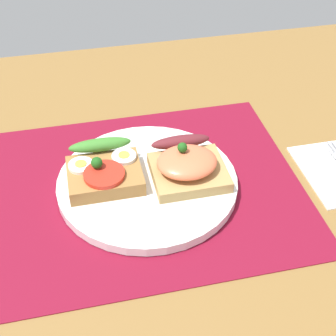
# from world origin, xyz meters

# --- Properties ---
(ground_plane) EXTENTS (1.20, 0.90, 0.03)m
(ground_plane) POSITION_xyz_m (0.00, 0.00, -0.02)
(ground_plane) COLOR olive
(placemat) EXTENTS (0.44, 0.36, 0.00)m
(placemat) POSITION_xyz_m (0.00, 0.00, 0.00)
(placemat) COLOR maroon
(placemat) RESTS_ON ground_plane
(plate) EXTENTS (0.25, 0.25, 0.01)m
(plate) POSITION_xyz_m (0.00, 0.00, 0.01)
(plate) COLOR white
(plate) RESTS_ON placemat
(sandwich_egg_tomato) EXTENTS (0.10, 0.10, 0.04)m
(sandwich_egg_tomato) POSITION_xyz_m (-0.06, 0.01, 0.03)
(sandwich_egg_tomato) COLOR #9F6E38
(sandwich_egg_tomato) RESTS_ON plate
(sandwich_salmon) EXTENTS (0.10, 0.11, 0.06)m
(sandwich_salmon) POSITION_xyz_m (0.06, -0.00, 0.04)
(sandwich_salmon) COLOR tan
(sandwich_salmon) RESTS_ON plate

